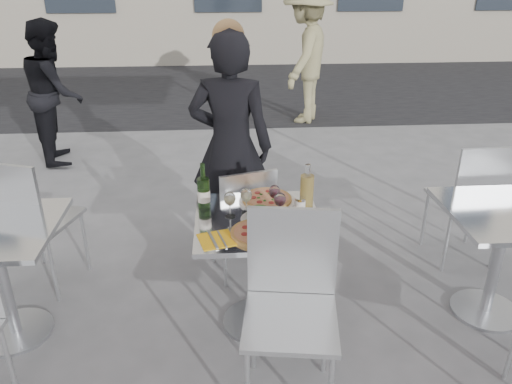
{
  "coord_description": "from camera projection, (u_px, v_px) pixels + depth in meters",
  "views": [
    {
      "loc": [
        -0.19,
        -2.53,
        2.11
      ],
      "look_at": [
        0.0,
        0.15,
        0.85
      ],
      "focal_mm": 35.0,
      "sensor_mm": 36.0,
      "label": 1
    }
  ],
  "objects": [
    {
      "name": "napkin_left",
      "position": [
        216.0,
        239.0,
        2.65
      ],
      "size": [
        0.22,
        0.22,
        0.01
      ],
      "rotation": [
        0.0,
        0.0,
        0.26
      ],
      "color": "yellow",
      "rests_on": "main_table"
    },
    {
      "name": "salad_plate",
      "position": [
        260.0,
        215.0,
        2.84
      ],
      "size": [
        0.22,
        0.22,
        0.09
      ],
      "color": "white",
      "rests_on": "main_table"
    },
    {
      "name": "side_table_right",
      "position": [
        502.0,
        241.0,
        3.05
      ],
      "size": [
        0.72,
        0.72,
        0.75
      ],
      "color": "#B7BABF",
      "rests_on": "ground"
    },
    {
      "name": "wineglass_white_b",
      "position": [
        246.0,
        196.0,
        2.89
      ],
      "size": [
        0.07,
        0.07,
        0.16
      ],
      "color": "white",
      "rests_on": "main_table"
    },
    {
      "name": "pizza_near",
      "position": [
        259.0,
        233.0,
        2.7
      ],
      "size": [
        0.31,
        0.31,
        0.02
      ],
      "color": "tan",
      "rests_on": "main_table"
    },
    {
      "name": "carafe",
      "position": [
        307.0,
        192.0,
        2.93
      ],
      "size": [
        0.08,
        0.08,
        0.29
      ],
      "color": "tan",
      "rests_on": "main_table"
    },
    {
      "name": "side_chair_rfar",
      "position": [
        474.0,
        195.0,
        3.57
      ],
      "size": [
        0.46,
        0.47,
        0.97
      ],
      "rotation": [
        0.0,
        0.0,
        3.18
      ],
      "color": "silver",
      "rests_on": "ground"
    },
    {
      "name": "pedestrian_b",
      "position": [
        306.0,
        55.0,
        6.79
      ],
      "size": [
        1.1,
        1.35,
        1.83
      ],
      "primitive_type": "imported",
      "rotation": [
        0.0,
        0.0,
        4.3
      ],
      "color": "#999062",
      "rests_on": "ground"
    },
    {
      "name": "wineglass_white_a",
      "position": [
        230.0,
        200.0,
        2.85
      ],
      "size": [
        0.07,
        0.07,
        0.16
      ],
      "color": "white",
      "rests_on": "main_table"
    },
    {
      "name": "main_table",
      "position": [
        258.0,
        250.0,
        2.96
      ],
      "size": [
        0.72,
        0.72,
        0.75
      ],
      "color": "#B7BABF",
      "rests_on": "ground"
    },
    {
      "name": "pedestrian_a",
      "position": [
        54.0,
        92.0,
        5.47
      ],
      "size": [
        0.76,
        0.88,
        1.56
      ],
      "primitive_type": "imported",
      "rotation": [
        0.0,
        0.0,
        1.82
      ],
      "color": "black",
      "rests_on": "ground"
    },
    {
      "name": "ground",
      "position": [
        258.0,
        322.0,
        3.19
      ],
      "size": [
        80.0,
        80.0,
        0.0
      ],
      "primitive_type": "plane",
      "color": "#5E5E60"
    },
    {
      "name": "napkin_right",
      "position": [
        304.0,
        229.0,
        2.75
      ],
      "size": [
        0.19,
        0.2,
        0.01
      ],
      "rotation": [
        0.0,
        0.0,
        -0.06
      ],
      "color": "yellow",
      "rests_on": "main_table"
    },
    {
      "name": "woman_diner",
      "position": [
        231.0,
        147.0,
        3.68
      ],
      "size": [
        0.69,
        0.52,
        1.7
      ],
      "primitive_type": "imported",
      "rotation": [
        0.0,
        0.0,
        2.94
      ],
      "color": "black",
      "rests_on": "ground"
    },
    {
      "name": "pizza_far",
      "position": [
        267.0,
        200.0,
        3.06
      ],
      "size": [
        0.34,
        0.34,
        0.03
      ],
      "color": "white",
      "rests_on": "main_table"
    },
    {
      "name": "chair_far",
      "position": [
        244.0,
        214.0,
        3.44
      ],
      "size": [
        0.49,
        0.49,
        0.86
      ],
      "rotation": [
        0.0,
        0.0,
        3.42
      ],
      "color": "silver",
      "rests_on": "ground"
    },
    {
      "name": "wineglass_red_a",
      "position": [
        280.0,
        200.0,
        2.84
      ],
      "size": [
        0.07,
        0.07,
        0.16
      ],
      "color": "white",
      "rests_on": "main_table"
    },
    {
      "name": "wine_bottle",
      "position": [
        204.0,
        192.0,
        2.93
      ],
      "size": [
        0.07,
        0.08,
        0.29
      ],
      "color": "#284B1C",
      "rests_on": "main_table"
    },
    {
      "name": "sugar_shaker",
      "position": [
        300.0,
        206.0,
        2.9
      ],
      "size": [
        0.06,
        0.06,
        0.11
      ],
      "color": "white",
      "rests_on": "main_table"
    },
    {
      "name": "chair_near",
      "position": [
        291.0,
        293.0,
        2.49
      ],
      "size": [
        0.52,
        0.53,
        1.01
      ],
      "rotation": [
        0.0,
        0.0,
        -0.14
      ],
      "color": "silver",
      "rests_on": "ground"
    },
    {
      "name": "street_asphalt",
      "position": [
        232.0,
        86.0,
        9.06
      ],
      "size": [
        24.0,
        5.0,
        0.0
      ],
      "primitive_type": "cube",
      "color": "black",
      "rests_on": "ground"
    },
    {
      "name": "wineglass_red_b",
      "position": [
        275.0,
        193.0,
        2.93
      ],
      "size": [
        0.07,
        0.07,
        0.16
      ],
      "color": "white",
      "rests_on": "main_table"
    },
    {
      "name": "side_chair_lfar",
      "position": [
        26.0,
        215.0,
        3.26
      ],
      "size": [
        0.57,
        0.58,
        0.99
      ],
      "rotation": [
        0.0,
        0.0,
        2.83
      ],
      "color": "silver",
      "rests_on": "ground"
    }
  ]
}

